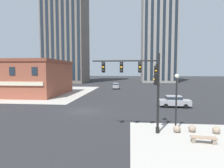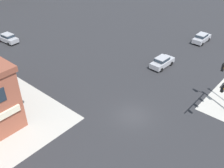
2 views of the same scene
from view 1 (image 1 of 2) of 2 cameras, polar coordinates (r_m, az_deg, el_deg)
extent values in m
plane|color=#262628|center=(25.18, -8.33, -8.15)|extent=(320.00, 320.00, 0.00)
cube|color=#A8A399|center=(51.25, -24.92, -2.22)|extent=(32.00, 32.00, 0.02)
cylinder|color=black|center=(16.83, 13.81, -13.59)|extent=(0.32, 0.32, 0.50)
cylinder|color=black|center=(16.16, 14.00, -2.90)|extent=(0.20, 0.20, 6.79)
cylinder|color=black|center=(15.89, 4.07, 7.13)|extent=(5.60, 0.12, 0.12)
cylinder|color=black|center=(16.94, 13.70, 5.82)|extent=(0.11, 1.80, 0.11)
cube|color=black|center=(15.88, 8.56, 5.11)|extent=(0.28, 0.28, 0.90)
sphere|color=#282828|center=(15.73, 8.61, 6.14)|extent=(0.18, 0.18, 0.18)
sphere|color=orange|center=(15.72, 8.59, 5.12)|extent=(0.18, 0.18, 0.18)
sphere|color=#282828|center=(15.72, 8.58, 4.10)|extent=(0.18, 0.18, 0.18)
cube|color=black|center=(15.88, 2.93, 5.15)|extent=(0.28, 0.28, 0.90)
sphere|color=#282828|center=(15.73, 2.91, 6.18)|extent=(0.18, 0.18, 0.18)
sphere|color=orange|center=(15.72, 2.90, 5.16)|extent=(0.18, 0.18, 0.18)
sphere|color=#282828|center=(15.72, 2.90, 4.14)|extent=(0.18, 0.18, 0.18)
cube|color=black|center=(16.03, -2.66, 5.14)|extent=(0.28, 0.28, 0.90)
sphere|color=#282828|center=(15.87, -2.74, 6.16)|extent=(0.18, 0.18, 0.18)
sphere|color=orange|center=(15.87, -2.74, 5.15)|extent=(0.18, 0.18, 0.18)
sphere|color=#282828|center=(15.87, -2.74, 4.14)|extent=(0.18, 0.18, 0.18)
cube|color=black|center=(16.03, 13.37, 1.28)|extent=(0.28, 0.28, 0.90)
sphere|color=#282828|center=(16.00, 12.82, 2.28)|extent=(0.18, 0.18, 0.18)
sphere|color=orange|center=(16.01, 12.80, 1.28)|extent=(0.18, 0.18, 0.18)
sphere|color=#282828|center=(16.02, 12.78, 0.28)|extent=(0.18, 0.18, 0.18)
cube|color=black|center=(17.72, 13.30, 3.97)|extent=(0.28, 0.28, 0.90)
sphere|color=#282828|center=(17.56, 13.39, 4.88)|extent=(0.18, 0.18, 0.18)
sphere|color=orange|center=(17.56, 13.37, 3.97)|extent=(0.18, 0.18, 0.18)
sphere|color=#282828|center=(17.56, 13.36, 3.05)|extent=(0.18, 0.18, 0.18)
sphere|color=gray|center=(17.39, 19.33, -12.92)|extent=(0.62, 0.62, 0.62)
sphere|color=gray|center=(17.96, 23.38, -12.48)|extent=(0.62, 0.62, 0.62)
sphere|color=gray|center=(18.41, 29.40, -12.26)|extent=(0.62, 0.62, 0.62)
cube|color=#9E7F66|center=(15.68, 26.31, -14.51)|extent=(1.85, 0.71, 0.10)
cube|color=gray|center=(15.62, 23.69, -15.45)|extent=(0.29, 0.44, 0.39)
cube|color=gray|center=(15.93, 28.82, -15.23)|extent=(0.29, 0.44, 0.39)
cylinder|color=black|center=(17.32, 19.11, -6.05)|extent=(0.14, 0.14, 4.69)
sphere|color=white|center=(17.06, 19.31, 2.32)|extent=(0.36, 0.36, 0.36)
cube|color=#99999E|center=(54.45, 1.19, -0.74)|extent=(2.05, 4.51, 0.76)
cube|color=#99999E|center=(54.25, 1.19, -0.04)|extent=(1.63, 2.21, 0.60)
cube|color=#232D38|center=(54.25, 1.19, -0.04)|extent=(1.67, 2.30, 0.40)
cylinder|color=black|center=(55.86, 0.34, -1.01)|extent=(0.26, 0.65, 0.64)
cylinder|color=black|center=(55.84, 2.06, -1.01)|extent=(0.26, 0.65, 0.64)
cylinder|color=black|center=(53.14, 0.27, -1.27)|extent=(0.26, 0.65, 0.64)
cylinder|color=black|center=(53.13, 2.07, -1.28)|extent=(0.26, 0.65, 0.64)
cube|color=#99999E|center=(28.73, 18.70, -5.37)|extent=(4.47, 1.95, 0.76)
cube|color=#99999E|center=(28.60, 18.44, -4.03)|extent=(2.17, 1.59, 0.60)
cube|color=#232D38|center=(28.60, 18.44, -4.03)|extent=(2.26, 1.63, 0.40)
cylinder|color=black|center=(29.88, 20.97, -5.81)|extent=(0.65, 0.25, 0.64)
cylinder|color=black|center=(28.28, 21.73, -6.38)|extent=(0.65, 0.25, 0.64)
cylinder|color=black|center=(29.39, 15.75, -5.85)|extent=(0.65, 0.25, 0.64)
cylinder|color=black|center=(27.76, 16.22, -6.44)|extent=(0.65, 0.25, 0.64)
cube|color=brown|center=(47.05, -27.45, 1.43)|extent=(21.33, 15.09, 6.99)
cube|color=brown|center=(47.05, -27.60, 6.05)|extent=(21.75, 15.39, 0.60)
cube|color=#1E2833|center=(38.33, -28.35, 3.50)|extent=(1.10, 0.08, 1.50)
cube|color=#1E2833|center=(36.13, -22.71, 3.67)|extent=(1.10, 0.08, 1.50)
cube|color=gray|center=(92.97, 14.04, 17.28)|extent=(14.88, 16.31, 53.31)
cube|color=#1E2833|center=(84.38, 10.51, 18.71)|extent=(1.20, 0.10, 51.17)
cube|color=#1E2833|center=(84.61, 12.28, 18.65)|extent=(1.20, 0.10, 51.17)
cube|color=#1E2833|center=(84.92, 14.03, 18.56)|extent=(1.20, 0.10, 51.17)
cube|color=#1E2833|center=(85.30, 15.77, 18.47)|extent=(1.20, 0.10, 51.17)
cube|color=#1E2833|center=(85.74, 17.48, 18.35)|extent=(1.20, 0.10, 51.17)
cube|color=#1E2833|center=(86.26, 19.18, 18.23)|extent=(1.20, 0.10, 51.17)
cube|color=#70665B|center=(90.48, -13.97, 22.14)|extent=(17.35, 15.22, 66.93)
cube|color=#1E2833|center=(86.53, -20.97, 22.85)|extent=(1.20, 0.10, 64.25)
cube|color=#1E2833|center=(85.65, -19.55, 23.09)|extent=(1.20, 0.10, 64.25)
cube|color=#1E2833|center=(84.82, -18.11, 23.31)|extent=(1.20, 0.10, 64.25)
cube|color=#1E2833|center=(84.04, -16.63, 23.53)|extent=(1.20, 0.10, 64.25)
cube|color=#1E2833|center=(83.31, -15.12, 23.74)|extent=(1.20, 0.10, 64.25)
camera|label=2|loc=(31.19, -64.78, 29.89)|focal=41.91mm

